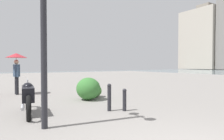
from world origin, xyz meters
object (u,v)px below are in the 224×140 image
object	(u,v)px
motorcycle	(28,97)
bollard_mid	(109,97)
lamppost	(43,2)
pedestrian	(16,62)
bollard_near	(124,99)

from	to	relation	value
motorcycle	bollard_mid	xyz separation A→B (m)	(-0.96, -2.24, -0.05)
lamppost	bollard_mid	xyz separation A→B (m)	(0.67, -2.15, -2.43)
motorcycle	pedestrian	world-z (taller)	pedestrian
motorcycle	pedestrian	xyz separation A→B (m)	(4.42, -0.18, 1.10)
bollard_mid	bollard_near	bearing A→B (deg)	-121.17
lamppost	bollard_mid	distance (m)	3.32
motorcycle	pedestrian	size ratio (longest dim) A/B	1.07
lamppost	motorcycle	xyz separation A→B (m)	(1.63, 0.10, -2.38)
motorcycle	pedestrian	bearing A→B (deg)	-2.38
motorcycle	bollard_near	world-z (taller)	motorcycle
bollard_near	bollard_mid	size ratio (longest dim) A/B	0.82
pedestrian	motorcycle	bearing A→B (deg)	177.62
bollard_mid	lamppost	bearing A→B (deg)	107.42
motorcycle	bollard_mid	world-z (taller)	motorcycle
lamppost	bollard_mid	bearing A→B (deg)	-72.58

